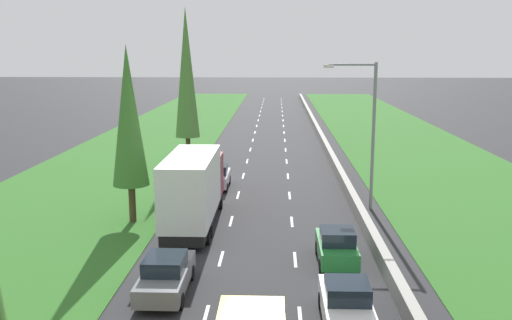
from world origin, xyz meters
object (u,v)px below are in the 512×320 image
object	(u,v)px
white_hatchback_right_lane	(346,303)
green_hatchback_right_lane	(337,246)
white_box_truck_left_lane	(194,188)
silver_hatchback_left_lane	(217,177)
grey_sedan_left_lane	(166,275)
street_light_mast	(368,125)
poplar_tree_third	(186,73)
poplar_tree_second	(129,117)

from	to	relation	value
white_hatchback_right_lane	green_hatchback_right_lane	world-z (taller)	same
white_box_truck_left_lane	silver_hatchback_left_lane	size ratio (longest dim) A/B	2.41
grey_sedan_left_lane	white_hatchback_right_lane	distance (m)	7.33
white_hatchback_right_lane	street_light_mast	bearing A→B (deg)	78.86
white_hatchback_right_lane	street_light_mast	distance (m)	16.19
silver_hatchback_left_lane	poplar_tree_third	xyz separation A→B (m)	(-3.57, 9.91, 6.90)
grey_sedan_left_lane	poplar_tree_third	world-z (taller)	poplar_tree_third
street_light_mast	white_hatchback_right_lane	bearing A→B (deg)	-101.14
green_hatchback_right_lane	poplar_tree_second	bearing A→B (deg)	151.11
white_box_truck_left_lane	poplar_tree_third	bearing A→B (deg)	99.78
poplar_tree_second	grey_sedan_left_lane	bearing A→B (deg)	-68.54
white_hatchback_right_lane	silver_hatchback_left_lane	bearing A→B (deg)	108.39
poplar_tree_second	white_box_truck_left_lane	bearing A→B (deg)	-9.19
green_hatchback_right_lane	poplar_tree_second	xyz separation A→B (m)	(-10.99, 6.06, 5.23)
grey_sedan_left_lane	white_box_truck_left_lane	xyz separation A→B (m)	(-0.15, 9.01, 1.37)
grey_sedan_left_lane	white_hatchback_right_lane	xyz separation A→B (m)	(6.93, -2.38, 0.02)
poplar_tree_second	street_light_mast	distance (m)	14.14
silver_hatchback_left_lane	poplar_tree_third	distance (m)	12.59
grey_sedan_left_lane	silver_hatchback_left_lane	bearing A→B (deg)	89.43
green_hatchback_right_lane	poplar_tree_third	world-z (taller)	poplar_tree_third
grey_sedan_left_lane	poplar_tree_third	bearing A→B (deg)	96.95
grey_sedan_left_lane	green_hatchback_right_lane	bearing A→B (deg)	26.15
white_hatchback_right_lane	poplar_tree_third	distance (m)	32.68
street_light_mast	green_hatchback_right_lane	bearing A→B (deg)	-106.27
white_box_truck_left_lane	silver_hatchback_left_lane	world-z (taller)	white_box_truck_left_lane
white_hatchback_right_lane	poplar_tree_second	size ratio (longest dim) A/B	0.39
grey_sedan_left_lane	poplar_tree_second	distance (m)	11.58
white_hatchback_right_lane	poplar_tree_second	bearing A→B (deg)	131.79
green_hatchback_right_lane	poplar_tree_second	size ratio (longest dim) A/B	0.39
grey_sedan_left_lane	street_light_mast	world-z (taller)	street_light_mast
white_box_truck_left_lane	street_light_mast	size ratio (longest dim) A/B	1.04
white_box_truck_left_lane	poplar_tree_third	size ratio (longest dim) A/B	0.70
grey_sedan_left_lane	street_light_mast	distance (m)	16.88
poplar_tree_third	street_light_mast	world-z (taller)	poplar_tree_third
street_light_mast	grey_sedan_left_lane	bearing A→B (deg)	-127.61
silver_hatchback_left_lane	street_light_mast	distance (m)	11.83
green_hatchback_right_lane	silver_hatchback_left_lane	bearing A→B (deg)	116.03
white_hatchback_right_lane	white_box_truck_left_lane	size ratio (longest dim) A/B	0.41
grey_sedan_left_lane	green_hatchback_right_lane	xyz separation A→B (m)	(7.21, 3.54, 0.02)
grey_sedan_left_lane	poplar_tree_third	xyz separation A→B (m)	(-3.39, 27.85, 6.92)
white_hatchback_right_lane	grey_sedan_left_lane	bearing A→B (deg)	161.05
white_box_truck_left_lane	poplar_tree_third	world-z (taller)	poplar_tree_third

